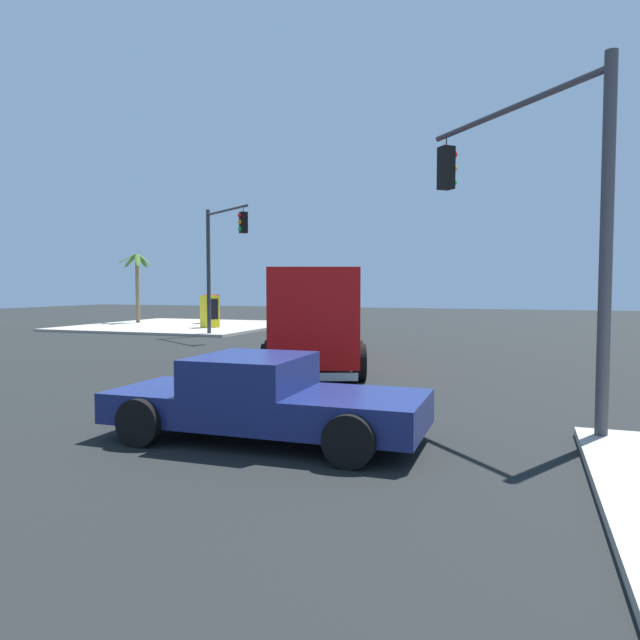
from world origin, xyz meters
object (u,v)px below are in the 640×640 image
Objects in this scene: traffic_light_secondary at (219,251)px; pickup_navy at (263,396)px; vending_machine_blue at (210,311)px; delivery_truck at (314,316)px; vending_machine_red at (211,309)px; traffic_light_primary at (537,197)px; palm_tree_far at (137,277)px.

traffic_light_secondary is 1.20× the size of pickup_navy.
vending_machine_blue reaches higher than pickup_navy.
vending_machine_blue is at bearing 34.94° from traffic_light_secondary.
pickup_navy is 2.82× the size of vending_machine_blue.
delivery_truck reaches higher than vending_machine_red.
traffic_light_secondary reaches higher than traffic_light_primary.
pickup_navy is (-16.73, -10.05, -3.50)m from traffic_light_secondary.
traffic_light_primary reaches higher than delivery_truck.
traffic_light_primary is at bearing -136.75° from vending_machine_blue.
delivery_truck reaches higher than pickup_navy.
vending_machine_blue is (18.55, 17.45, -3.07)m from traffic_light_primary.
vending_machine_red is (15.94, 12.91, -0.50)m from delivery_truck.
delivery_truck is 1.67× the size of pickup_navy.
pickup_navy is at bearing -165.42° from delivery_truck.
traffic_light_secondary is at bearing -125.04° from palm_tree_far.
traffic_light_primary is 3.25× the size of vending_machine_blue.
traffic_light_primary reaches higher than vending_machine_blue.
palm_tree_far reaches higher than pickup_navy.
traffic_light_primary is 1.31× the size of palm_tree_far.
vending_machine_blue is (12.32, 10.90, -0.50)m from delivery_truck.
vending_machine_blue is (21.29, 13.24, 0.34)m from pickup_navy.
delivery_truck is 16.46m from vending_machine_blue.
palm_tree_far is at bearing 103.79° from vending_machine_red.
delivery_truck is 20.52m from vending_machine_red.
vending_machine_red is 5.36m from palm_tree_far.
pickup_navy is 2.82× the size of vending_machine_red.
vending_machine_red is at bearing -76.21° from palm_tree_far.
traffic_light_primary is at bearing -134.45° from traffic_light_secondary.
traffic_light_primary is 19.98m from traffic_light_secondary.
traffic_light_secondary is at bearing 44.84° from delivery_truck.
delivery_truck is 9.39m from traffic_light_primary.
delivery_truck is at bearing 14.58° from pickup_navy.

